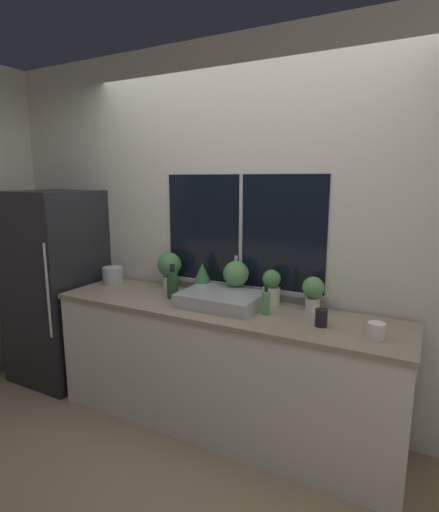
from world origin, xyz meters
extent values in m
plane|color=#937F60|center=(0.00, 0.00, 0.00)|extent=(14.00, 14.00, 0.00)
cube|color=silver|center=(0.00, 0.65, 1.35)|extent=(8.00, 0.06, 2.70)
cube|color=black|center=(0.00, 0.61, 1.36)|extent=(1.24, 0.01, 0.80)
cube|color=#BCB7AD|center=(0.00, 0.61, 1.36)|extent=(0.02, 0.01, 0.80)
cube|color=#BCB7AD|center=(0.00, 0.61, 0.95)|extent=(1.30, 0.04, 0.03)
cube|color=silver|center=(-2.23, 1.50, 1.35)|extent=(0.06, 7.00, 2.70)
cube|color=silver|center=(0.00, 0.29, 0.42)|extent=(2.42, 0.58, 0.85)
cube|color=gray|center=(0.00, 0.29, 0.86)|extent=(2.44, 0.60, 0.03)
cube|color=#232328|center=(-1.61, 0.32, 0.82)|extent=(0.68, 0.69, 1.64)
cylinder|color=silver|center=(-1.30, -0.04, 0.90)|extent=(0.02, 0.02, 0.74)
cube|color=#ADADB2|center=(-0.01, 0.33, 0.93)|extent=(0.54, 0.40, 0.09)
cylinder|color=#B7B7BC|center=(-0.01, 0.56, 0.90)|extent=(0.04, 0.04, 0.03)
cylinder|color=#B7B7BC|center=(-0.01, 0.56, 1.05)|extent=(0.02, 0.02, 0.28)
cylinder|color=silver|center=(-0.56, 0.51, 0.93)|extent=(0.11, 0.11, 0.10)
sphere|color=#478E4C|center=(-0.56, 0.51, 1.08)|extent=(0.19, 0.19, 0.19)
cylinder|color=silver|center=(-0.27, 0.51, 0.92)|extent=(0.11, 0.11, 0.09)
cone|color=#387A3D|center=(-0.27, 0.51, 1.04)|extent=(0.13, 0.13, 0.15)
cylinder|color=silver|center=(0.01, 0.51, 0.93)|extent=(0.11, 0.11, 0.09)
sphere|color=#569951|center=(0.01, 0.51, 1.07)|extent=(0.18, 0.18, 0.18)
cylinder|color=silver|center=(0.28, 0.51, 0.94)|extent=(0.12, 0.12, 0.12)
sphere|color=#478E4C|center=(0.28, 0.51, 1.06)|extent=(0.12, 0.12, 0.12)
cylinder|color=silver|center=(0.57, 0.51, 0.92)|extent=(0.09, 0.09, 0.08)
sphere|color=#569951|center=(0.57, 0.51, 1.04)|extent=(0.14, 0.14, 0.14)
cylinder|color=#519E5B|center=(0.33, 0.30, 0.96)|extent=(0.05, 0.05, 0.15)
cylinder|color=black|center=(0.33, 0.30, 1.05)|extent=(0.02, 0.02, 0.04)
cylinder|color=#235128|center=(-0.40, 0.32, 0.98)|extent=(0.08, 0.08, 0.19)
cylinder|color=black|center=(-0.40, 0.32, 1.10)|extent=(0.04, 0.04, 0.05)
cylinder|color=white|center=(1.00, 0.21, 0.93)|extent=(0.09, 0.09, 0.09)
cylinder|color=black|center=(0.69, 0.25, 0.93)|extent=(0.07, 0.07, 0.10)
cylinder|color=#B2B2B7|center=(-1.07, 0.42, 0.95)|extent=(0.17, 0.17, 0.14)
cone|color=#B2B2B7|center=(-1.07, 0.42, 1.03)|extent=(0.14, 0.14, 0.02)
camera|label=1|loc=(1.20, -1.99, 1.73)|focal=28.00mm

